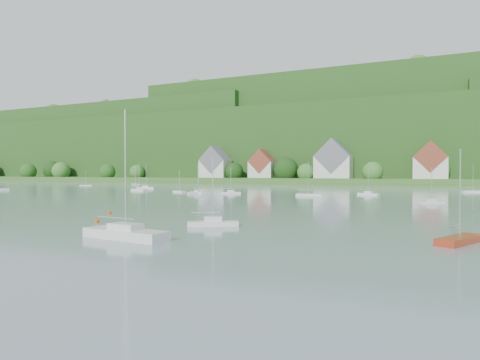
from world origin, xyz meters
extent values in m
cube|color=#2D5821|center=(0.00, 200.00, 1.50)|extent=(600.00, 60.00, 3.00)
cube|color=#193D13|center=(0.00, 275.00, 20.00)|extent=(620.00, 160.00, 40.00)
cube|color=#193D13|center=(-150.00, 260.00, 24.00)|extent=(200.00, 120.00, 52.00)
cube|color=#193D13|center=(10.00, 270.00, 28.00)|extent=(240.00, 130.00, 60.00)
sphere|color=#326625|center=(-162.23, 187.01, 6.64)|extent=(11.19, 11.19, 11.19)
sphere|color=#326625|center=(-108.08, 191.48, 5.80)|extent=(8.61, 8.61, 8.61)
sphere|color=#1E4D17|center=(-119.76, 180.47, 5.94)|extent=(9.03, 9.03, 9.03)
sphere|color=#326625|center=(-6.80, 183.88, 5.66)|extent=(8.19, 8.19, 8.19)
sphere|color=#326625|center=(-51.96, 186.07, 5.11)|extent=(6.49, 6.49, 6.49)
sphere|color=#326625|center=(46.85, 192.08, 6.95)|extent=(12.16, 12.16, 12.16)
sphere|color=#326625|center=(22.99, 179.93, 5.84)|extent=(8.73, 8.73, 8.73)
sphere|color=black|center=(-43.87, 185.86, 6.03)|extent=(9.32, 9.32, 9.32)
sphere|color=black|center=(-170.45, 193.35, 6.09)|extent=(9.50, 9.50, 9.50)
sphere|color=black|center=(-174.62, 191.87, 6.87)|extent=(11.91, 11.91, 11.91)
sphere|color=#1E4D17|center=(-182.02, 179.81, 6.22)|extent=(9.91, 9.91, 9.91)
sphere|color=black|center=(-17.00, 186.36, 6.87)|extent=(11.92, 11.92, 11.92)
sphere|color=#326625|center=(-119.71, 228.54, 51.84)|extent=(10.52, 10.52, 10.52)
sphere|color=#326625|center=(-223.02, 236.35, 52.41)|extent=(13.75, 13.75, 13.75)
sphere|color=#1E4D17|center=(-84.27, 263.14, 51.80)|extent=(10.29, 10.29, 10.29)
sphere|color=black|center=(-190.36, 258.01, 51.80)|extent=(10.31, 10.31, 10.31)
sphere|color=black|center=(-175.19, 233.35, 51.42)|extent=(8.14, 8.14, 8.14)
sphere|color=#326625|center=(-177.57, 262.59, 51.25)|extent=(7.15, 7.15, 7.15)
sphere|color=black|center=(-243.68, 258.03, 52.04)|extent=(11.66, 11.66, 11.66)
sphere|color=black|center=(-68.16, 251.39, 51.26)|extent=(7.18, 7.18, 7.18)
sphere|color=#326625|center=(-157.98, 221.69, 51.56)|extent=(8.89, 8.89, 8.89)
sphere|color=#1E4D17|center=(-234.52, 225.00, 51.36)|extent=(7.77, 7.77, 7.77)
sphere|color=black|center=(-193.31, 253.95, 51.74)|extent=(9.97, 9.97, 9.97)
sphere|color=#1E4D17|center=(39.50, 255.03, 60.25)|extent=(12.83, 12.83, 12.83)
sphere|color=#326625|center=(-39.93, 242.18, 59.43)|extent=(8.18, 8.18, 8.18)
sphere|color=#1E4D17|center=(1.11, 279.65, 60.23)|extent=(12.73, 12.73, 12.73)
sphere|color=#1E4D17|center=(60.71, 274.89, 60.56)|extent=(14.65, 14.65, 14.65)
sphere|color=#326625|center=(39.25, 231.29, 60.09)|extent=(11.95, 11.95, 11.95)
sphere|color=#326625|center=(-47.14, 274.29, 59.24)|extent=(7.07, 7.07, 7.07)
sphere|color=black|center=(-3.47, 243.31, 59.44)|extent=(8.21, 8.21, 8.21)
sphere|color=#326625|center=(-22.82, 267.10, 60.14)|extent=(12.24, 12.24, 12.24)
sphere|color=#326625|center=(-95.50, 235.90, 60.39)|extent=(13.65, 13.65, 13.65)
sphere|color=#1E4D17|center=(-39.98, 262.14, 42.10)|extent=(12.01, 12.01, 12.01)
sphere|color=black|center=(-3.70, 272.21, 42.75)|extent=(15.72, 15.72, 15.72)
sphere|color=#1E4D17|center=(10.88, 267.92, 41.84)|extent=(10.54, 10.54, 10.54)
sphere|color=#1E4D17|center=(-193.30, 298.62, 41.43)|extent=(8.18, 8.18, 8.18)
sphere|color=black|center=(-175.91, 289.59, 41.53)|extent=(8.74, 8.74, 8.74)
sphere|color=black|center=(-191.77, 268.51, 42.69)|extent=(15.38, 15.38, 15.38)
cube|color=beige|center=(-55.00, 187.00, 7.50)|extent=(14.00, 10.00, 9.00)
cube|color=slate|center=(-55.00, 187.00, 12.00)|extent=(14.00, 10.40, 14.00)
cube|color=beige|center=(-30.00, 189.00, 7.00)|extent=(12.00, 9.00, 8.00)
cube|color=brown|center=(-30.00, 189.00, 11.00)|extent=(12.00, 9.36, 12.00)
cube|color=beige|center=(5.00, 188.00, 8.00)|extent=(16.00, 11.00, 10.00)
cube|color=slate|center=(5.00, 188.00, 13.00)|extent=(16.00, 11.44, 16.00)
cube|color=beige|center=(45.00, 186.00, 7.50)|extent=(13.00, 10.00, 9.00)
cube|color=brown|center=(45.00, 186.00, 12.00)|extent=(13.00, 10.40, 13.00)
cube|color=silver|center=(23.71, 35.48, 0.26)|extent=(5.19, 3.89, 0.52)
cube|color=silver|center=(23.71, 35.48, 0.77)|extent=(2.08, 1.80, 0.50)
cylinder|color=silver|center=(23.71, 35.48, 3.75)|extent=(0.10, 0.10, 6.47)
cylinder|color=silver|center=(23.04, 35.09, 1.42)|extent=(2.49, 1.52, 0.08)
cube|color=silver|center=(20.92, 25.33, 0.40)|extent=(8.11, 3.12, 0.79)
cube|color=silver|center=(20.92, 25.33, 1.04)|extent=(2.93, 1.86, 0.50)
cylinder|color=silver|center=(20.92, 25.33, 5.73)|extent=(0.10, 0.10, 9.89)
cylinder|color=silver|center=(19.74, 25.47, 1.69)|extent=(4.33, 0.58, 0.08)
cube|color=maroon|center=(45.99, 34.15, 0.27)|extent=(3.76, 5.54, 0.54)
cylinder|color=silver|center=(45.99, 34.15, 3.93)|extent=(0.10, 0.10, 6.78)
cylinder|color=silver|center=(45.63, 33.42, 1.44)|extent=(1.39, 2.71, 0.08)
sphere|color=#DD4500|center=(10.51, 33.15, 0.00)|extent=(0.49, 0.49, 0.49)
sphere|color=#DD4500|center=(4.85, 41.54, 0.00)|extent=(0.47, 0.47, 0.47)
cube|color=silver|center=(18.42, 93.14, 0.30)|extent=(6.14, 3.67, 0.59)
cylinder|color=silver|center=(18.42, 93.14, 4.30)|extent=(0.10, 0.10, 7.42)
cylinder|color=silver|center=(17.59, 92.82, 1.49)|extent=(3.08, 1.24, 0.08)
cube|color=silver|center=(-43.21, 113.63, 0.32)|extent=(6.65, 2.74, 0.65)
cube|color=silver|center=(-43.21, 113.63, 0.90)|extent=(2.42, 1.58, 0.50)
cylinder|color=silver|center=(-43.21, 113.63, 4.68)|extent=(0.10, 0.10, 8.06)
cylinder|color=silver|center=(-44.17, 113.49, 1.55)|extent=(3.52, 0.60, 0.08)
cube|color=silver|center=(-85.63, 129.36, 0.24)|extent=(4.58, 3.91, 0.47)
cylinder|color=silver|center=(-85.63, 129.36, 3.43)|extent=(0.10, 0.10, 5.92)
cylinder|color=silver|center=(-86.19, 128.93, 1.37)|extent=(2.13, 1.63, 0.08)
cube|color=silver|center=(44.47, 78.34, 0.23)|extent=(4.53, 3.89, 0.47)
cube|color=silver|center=(44.47, 78.34, 0.72)|extent=(1.86, 1.73, 0.50)
cylinder|color=silver|center=(44.47, 78.34, 3.40)|extent=(0.10, 0.10, 5.86)
cylinder|color=silver|center=(43.91, 77.91, 1.37)|extent=(2.10, 1.63, 0.08)
cube|color=silver|center=(-19.19, 96.63, 0.23)|extent=(4.80, 2.95, 0.46)
cylinder|color=silver|center=(-19.19, 96.63, 3.37)|extent=(0.10, 0.10, 5.81)
cylinder|color=silver|center=(-19.84, 96.89, 1.36)|extent=(2.40, 1.04, 0.08)
cube|color=silver|center=(-9.25, 89.96, 0.28)|extent=(4.61, 5.40, 0.56)
cylinder|color=silver|center=(-9.25, 89.96, 4.05)|extent=(0.10, 0.10, 6.98)
cylinder|color=silver|center=(-9.76, 89.29, 1.46)|extent=(1.91, 2.50, 0.08)
cube|color=silver|center=(-2.52, 94.95, 0.26)|extent=(5.17, 3.77, 0.51)
cube|color=silver|center=(-2.52, 94.95, 0.76)|extent=(2.06, 1.76, 0.50)
cylinder|color=silver|center=(-2.52, 94.95, 3.72)|extent=(0.10, 0.10, 6.41)
cylinder|color=silver|center=(-3.18, 94.57, 1.41)|extent=(2.49, 1.45, 0.08)
cube|color=silver|center=(-35.39, 99.76, 0.31)|extent=(6.35, 3.28, 0.61)
cylinder|color=silver|center=(-35.39, 99.76, 4.43)|extent=(0.10, 0.10, 7.64)
cylinder|color=silver|center=(-36.27, 100.01, 1.51)|extent=(3.26, 0.97, 0.08)
cube|color=silver|center=(-9.97, 91.01, 0.29)|extent=(5.89, 4.33, 0.59)
cube|color=silver|center=(-9.97, 91.01, 0.84)|extent=(2.35, 2.01, 0.50)
cylinder|color=silver|center=(-9.97, 91.01, 4.24)|extent=(0.10, 0.10, 7.32)
cylinder|color=silver|center=(-10.74, 91.44, 1.49)|extent=(2.83, 1.67, 0.08)
cube|color=silver|center=(55.34, 128.66, 0.28)|extent=(5.78, 4.06, 0.57)
cylinder|color=silver|center=(55.34, 128.66, 4.13)|extent=(0.10, 0.10, 7.12)
cylinder|color=silver|center=(54.59, 128.26, 1.47)|extent=(2.81, 1.53, 0.08)
cube|color=silver|center=(30.73, 102.79, 0.26)|extent=(5.37, 3.16, 0.52)
cube|color=silver|center=(30.73, 102.79, 0.77)|extent=(2.06, 1.58, 0.50)
cylinder|color=silver|center=(30.73, 102.79, 3.76)|extent=(0.10, 0.10, 6.48)
cylinder|color=silver|center=(30.00, 103.06, 1.42)|extent=(2.70, 1.06, 0.08)
cube|color=silver|center=(-75.89, 149.42, 0.32)|extent=(6.16, 5.13, 0.63)
cylinder|color=silver|center=(-75.89, 149.42, 4.58)|extent=(0.10, 0.10, 7.90)
cylinder|color=silver|center=(-76.66, 149.97, 1.53)|extent=(2.87, 2.10, 0.08)
camera|label=1|loc=(43.60, -2.11, 5.48)|focal=31.18mm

